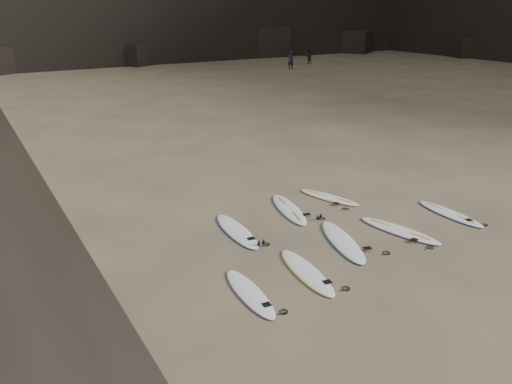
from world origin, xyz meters
TOP-DOWN VIEW (x-y plane):
  - ground at (0.00, 0.00)m, footprint 240.00×240.00m
  - surfboard_0 at (-4.32, -0.73)m, footprint 0.75×2.37m
  - surfboard_1 at (-2.62, -0.62)m, footprint 0.95×2.59m
  - surfboard_2 at (-0.75, 0.22)m, footprint 1.49×2.83m
  - surfboard_3 at (1.14, -0.08)m, footprint 1.21×2.70m
  - surfboard_4 at (3.46, 0.00)m, footprint 0.66×2.48m
  - surfboard_5 at (-2.96, 2.35)m, footprint 0.86×2.68m
  - surfboard_6 at (-0.72, 2.92)m, footprint 1.28×2.74m
  - surfboard_7 at (1.07, 3.08)m, footprint 1.27×2.39m
  - person_a at (20.42, 33.41)m, footprint 0.70×0.50m
  - person_b at (24.99, 36.52)m, footprint 0.81×0.66m

SIDE VIEW (x-z plane):
  - ground at x=0.00m, z-range 0.00..0.00m
  - surfboard_0 at x=-4.32m, z-range 0.00..0.08m
  - surfboard_7 at x=1.07m, z-range 0.00..0.08m
  - surfboard_4 at x=3.46m, z-range 0.00..0.09m
  - surfboard_1 at x=-2.62m, z-range 0.00..0.09m
  - surfboard_3 at x=1.14m, z-range 0.00..0.09m
  - surfboard_5 at x=-2.96m, z-range 0.00..0.09m
  - surfboard_6 at x=-0.72m, z-range 0.00..0.10m
  - surfboard_2 at x=-0.75m, z-range 0.00..0.10m
  - person_b at x=24.99m, z-range 0.00..1.55m
  - person_a at x=20.42m, z-range 0.00..1.82m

